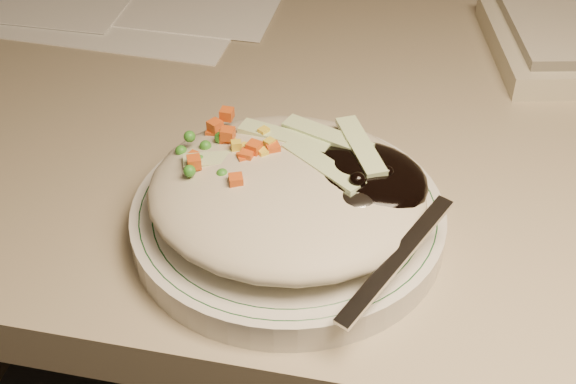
# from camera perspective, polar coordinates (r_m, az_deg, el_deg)

# --- Properties ---
(desk) EXTENTS (1.40, 0.70, 0.74)m
(desk) POSITION_cam_1_polar(r_m,az_deg,el_deg) (0.87, 8.64, -3.47)
(desk) COLOR gray
(desk) RESTS_ON ground
(plate) EXTENTS (0.22, 0.22, 0.02)m
(plate) POSITION_cam_1_polar(r_m,az_deg,el_deg) (0.57, 0.00, -2.01)
(plate) COLOR silver
(plate) RESTS_ON desk
(plate_rim) EXTENTS (0.21, 0.21, 0.00)m
(plate_rim) POSITION_cam_1_polar(r_m,az_deg,el_deg) (0.56, 0.00, -1.25)
(plate_rim) COLOR #144723
(plate_rim) RESTS_ON plate
(meal) EXTENTS (0.21, 0.19, 0.05)m
(meal) POSITION_cam_1_polar(r_m,az_deg,el_deg) (0.55, 0.43, 0.35)
(meal) COLOR #B2AA90
(meal) RESTS_ON plate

